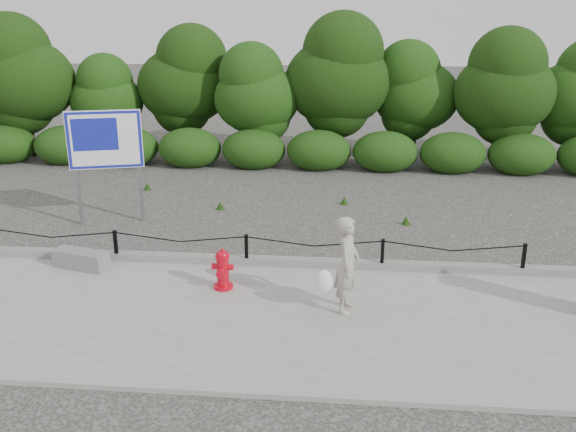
% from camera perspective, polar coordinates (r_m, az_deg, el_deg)
% --- Properties ---
extents(ground, '(90.00, 90.00, 0.00)m').
position_cam_1_polar(ground, '(11.49, -3.86, -4.94)').
color(ground, '#2D2B28').
rests_on(ground, ground).
extents(sidewalk, '(14.00, 4.00, 0.08)m').
position_cam_1_polar(sidewalk, '(9.70, -5.72, -9.43)').
color(sidewalk, gray).
rests_on(sidewalk, ground).
extents(curb, '(14.00, 0.22, 0.14)m').
position_cam_1_polar(curb, '(11.48, -3.84, -4.15)').
color(curb, slate).
rests_on(curb, sidewalk).
extents(chain_barrier, '(10.06, 0.06, 0.60)m').
position_cam_1_polar(chain_barrier, '(11.31, -3.91, -2.82)').
color(chain_barrier, black).
rests_on(chain_barrier, sidewalk).
extents(treeline, '(20.35, 3.54, 4.50)m').
position_cam_1_polar(treeline, '(19.52, 0.13, 12.30)').
color(treeline, black).
rests_on(treeline, ground).
extents(fire_hydrant, '(0.38, 0.39, 0.72)m').
position_cam_1_polar(fire_hydrant, '(10.43, -6.13, -5.01)').
color(fire_hydrant, red).
rests_on(fire_hydrant, sidewalk).
extents(pedestrian, '(0.72, 0.63, 1.56)m').
position_cam_1_polar(pedestrian, '(9.50, 5.43, -4.66)').
color(pedestrian, '#A59F8E').
rests_on(pedestrian, sidewalk).
extents(concrete_block, '(1.09, 0.61, 0.33)m').
position_cam_1_polar(concrete_block, '(11.88, -18.79, -3.86)').
color(concrete_block, slate).
rests_on(concrete_block, sidewalk).
extents(advertising_sign, '(1.55, 0.54, 2.56)m').
position_cam_1_polar(advertising_sign, '(13.99, -16.75, 6.39)').
color(advertising_sign, slate).
rests_on(advertising_sign, ground).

